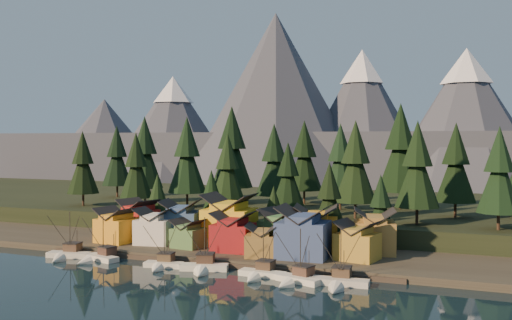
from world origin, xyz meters
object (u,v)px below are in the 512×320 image
at_px(boat_2, 162,258).
at_px(boat_5, 296,272).
at_px(house_back_0, 138,216).
at_px(boat_1, 98,251).
at_px(boat_4, 260,267).
at_px(house_back_1, 180,220).
at_px(boat_6, 339,275).
at_px(house_front_0, 116,224).
at_px(boat_0, 66,249).
at_px(house_front_1, 155,225).
at_px(boat_3, 203,260).

bearing_deg(boat_2, boat_5, -12.40).
bearing_deg(house_back_0, boat_1, -62.69).
height_order(boat_4, house_back_1, house_back_1).
bearing_deg(boat_6, boat_5, -177.62).
xyz_separation_m(boat_1, house_front_0, (-5.02, 13.86, 3.76)).
bearing_deg(house_back_1, boat_2, -83.89).
height_order(boat_0, house_back_1, house_back_1).
relative_size(boat_2, boat_4, 0.97).
distance_m(boat_1, house_front_0, 15.22).
xyz_separation_m(house_front_0, house_front_1, (9.68, 1.75, 0.06)).
bearing_deg(house_front_0, boat_2, -25.94).
xyz_separation_m(house_front_1, house_back_0, (-10.27, 8.60, 0.46)).
bearing_deg(boat_3, boat_1, 163.16).
relative_size(boat_1, boat_4, 1.02).
height_order(boat_3, boat_4, boat_3).
distance_m(boat_3, house_back_0, 39.73).
height_order(boat_1, house_back_0, house_back_0).
relative_size(boat_5, house_back_1, 1.02).
bearing_deg(boat_4, house_back_0, 154.13).
distance_m(house_front_0, house_front_1, 9.84).
height_order(boat_2, house_back_0, house_back_0).
bearing_deg(boat_4, boat_5, -9.47).
xyz_separation_m(boat_1, boat_4, (38.03, -0.54, -0.10)).
height_order(boat_1, house_front_0, house_front_0).
bearing_deg(boat_1, boat_5, 13.05).
relative_size(boat_0, boat_6, 0.97).
relative_size(boat_4, boat_5, 0.97).
relative_size(boat_1, house_back_0, 1.05).
xyz_separation_m(boat_4, house_front_0, (-43.05, 14.41, 3.86)).
xyz_separation_m(boat_6, house_back_1, (-44.97, 22.47, 4.71)).
distance_m(boat_5, house_front_0, 53.47).
bearing_deg(boat_4, boat_6, 0.09).
height_order(boat_2, boat_4, boat_4).
distance_m(boat_2, house_front_1, 20.39).
bearing_deg(boat_3, boat_2, 166.87).
relative_size(boat_3, house_front_0, 1.26).
height_order(house_front_0, house_back_0, house_back_0).
distance_m(boat_0, house_back_1, 27.48).
bearing_deg(house_front_0, house_back_0, 101.28).
bearing_deg(boat_2, boat_6, -10.39).
relative_size(boat_1, house_front_0, 1.16).
height_order(boat_6, house_front_0, boat_6).
bearing_deg(house_back_1, boat_4, -49.89).
bearing_deg(boat_6, house_back_1, 149.80).
bearing_deg(house_back_0, house_front_1, -25.67).
bearing_deg(boat_2, house_front_1, 117.11).
distance_m(boat_3, house_front_1, 26.39).
distance_m(boat_5, house_back_1, 44.05).
distance_m(boat_4, house_back_1, 36.67).
height_order(boat_3, boat_5, boat_3).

